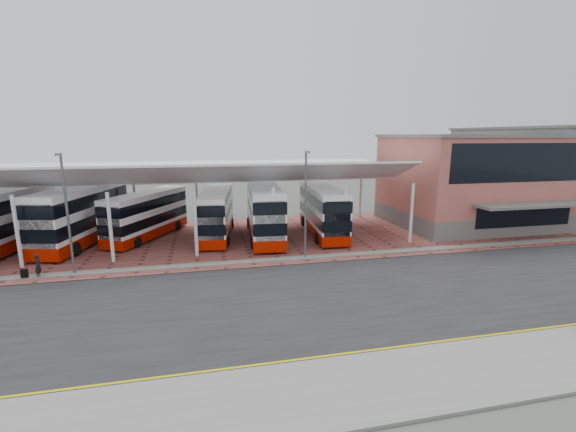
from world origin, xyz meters
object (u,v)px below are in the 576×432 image
Objects in this scene: bus_3 at (217,214)px; bus_5 at (322,211)px; bus_1 at (82,215)px; terminal at (481,179)px; bus_0 at (1,222)px; bus_4 at (264,212)px; pedestrian at (38,266)px; bus_2 at (147,215)px.

bus_3 is 0.97× the size of bus_5.
bus_1 is 11.28m from bus_3.
bus_0 is at bearing -178.82° from terminal.
bus_3 is 9.77m from bus_5.
bus_0 reaches higher than bus_3.
bus_5 is at bearing 9.72° from bus_1.
bus_3 is at bearing 169.93° from bus_4.
bus_5 is at bearing 10.06° from bus_0.
bus_1 reaches higher than bus_4.
bus_3 reaches higher than pedestrian.
bus_2 is 6.25× the size of pedestrian.
bus_0 reaches higher than pedestrian.
bus_2 is at bearing 176.87° from bus_5.
bus_2 is at bearing 172.73° from bus_4.
bus_2 is at bearing 177.78° from terminal.
terminal reaches higher than bus_1.
bus_5 is 6.85× the size of pedestrian.
terminal is 39.98m from pedestrian.
bus_0 is (-44.00, -0.91, -2.20)m from terminal.
bus_0 is at bearing -175.32° from bus_5.
bus_1 is (5.51, 1.45, 0.02)m from bus_0.
bus_0 is 0.99× the size of bus_1.
bus_2 is (5.12, 0.75, -0.39)m from bus_1.
bus_1 is 1.16× the size of bus_3.
terminal reaches higher than bus_0.
bus_4 is at bearing -175.45° from bus_5.
bus_2 is (-33.38, 1.29, -2.56)m from terminal.
bus_0 is at bearing -168.39° from bus_3.
bus_0 is at bearing -175.44° from bus_4.
bus_1 is 1.12× the size of bus_5.
bus_4 is at bearing 8.38° from bus_1.
bus_0 is 20.98m from bus_4.
bus_1 is 7.66× the size of pedestrian.
bus_3 is (-27.23, 0.24, -2.50)m from terminal.
bus_2 reaches higher than pedestrian.
bus_1 is at bearing -4.97° from pedestrian.
terminal reaches higher than bus_4.
terminal is 1.52× the size of bus_1.
bus_4 reaches higher than pedestrian.
bus_2 is 0.91× the size of bus_5.
bus_1 is 1.23× the size of bus_2.
terminal is 23.15m from bus_4.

